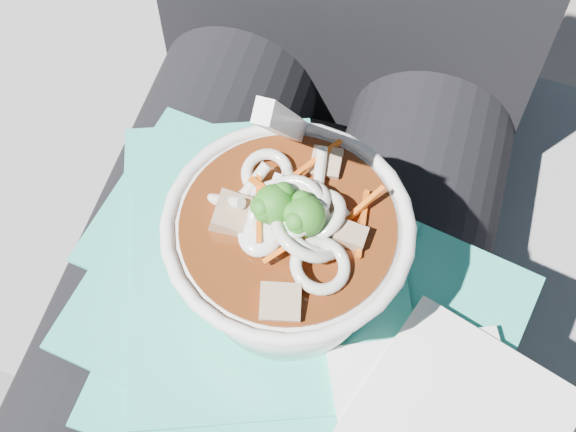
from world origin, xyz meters
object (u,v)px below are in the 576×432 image
(lap, at_px, (266,317))
(udon_bowl, at_px, (288,248))
(person_body, at_px, (296,214))
(stone_ledge, at_px, (306,309))
(plastic_bag, at_px, (269,290))

(lap, bearing_deg, udon_bowl, -22.48)
(udon_bowl, bearing_deg, lap, 157.52)
(lap, distance_m, person_body, 0.09)
(stone_ledge, height_order, udon_bowl, udon_bowl)
(person_body, relative_size, udon_bowl, 5.11)
(lap, height_order, person_body, person_body)
(udon_bowl, bearing_deg, stone_ledge, 97.78)
(lap, relative_size, person_body, 0.47)
(stone_ledge, height_order, lap, lap)
(lap, bearing_deg, person_body, 90.00)
(lap, xyz_separation_m, udon_bowl, (0.02, -0.01, 0.15))
(plastic_bag, bearing_deg, udon_bowl, 18.15)
(lap, height_order, udon_bowl, udon_bowl)
(stone_ledge, height_order, person_body, person_body)
(stone_ledge, xyz_separation_m, plastic_bag, (0.01, -0.16, 0.41))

